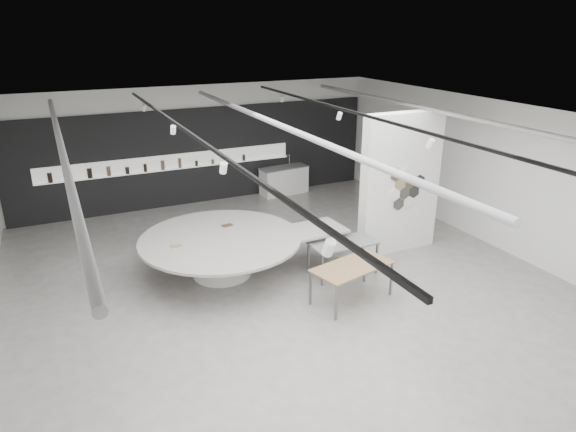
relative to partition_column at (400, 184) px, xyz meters
name	(u,v)px	position (x,y,z in m)	size (l,w,h in m)	color
room	(289,206)	(-3.59, -1.00, 0.27)	(12.02, 14.02, 3.82)	gray
back_wall_display	(198,156)	(-3.59, 5.94, -0.26)	(11.80, 0.27, 3.10)	black
partition_column	(400,184)	(0.00, 0.00, 0.00)	(2.20, 0.38, 3.60)	white
display_island	(225,250)	(-4.54, 0.51, -1.18)	(4.95, 3.95, 0.96)	white
sample_table_wood	(352,268)	(-2.48, -1.79, -1.05)	(1.89, 1.25, 0.81)	#926E4B
sample_table_stone	(343,245)	(-2.00, -0.61, -1.07)	(1.55, 0.78, 0.80)	slate
kitchen_counter	(284,180)	(-0.71, 5.53, -1.32)	(1.75, 0.84, 1.33)	white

